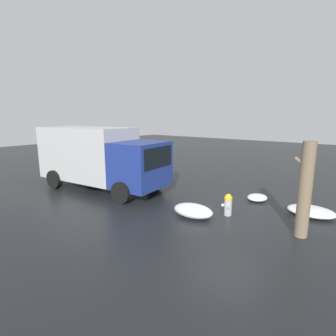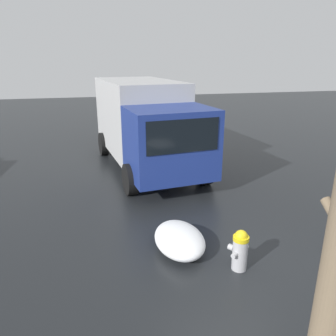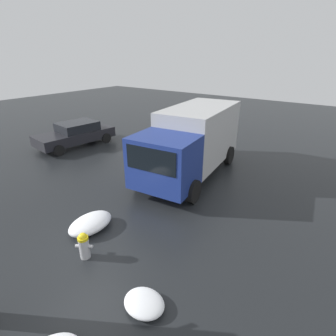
# 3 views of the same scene
# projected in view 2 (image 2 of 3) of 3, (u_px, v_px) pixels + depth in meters

# --- Properties ---
(ground_plane) EXTENTS (60.00, 60.00, 0.00)m
(ground_plane) POSITION_uv_depth(u_px,v_px,m) (239.00, 269.00, 6.05)
(ground_plane) COLOR black
(fire_hydrant) EXTENTS (0.40, 0.45, 0.79)m
(fire_hydrant) POSITION_uv_depth(u_px,v_px,m) (240.00, 249.00, 5.92)
(fire_hydrant) COLOR #B7B7BC
(fire_hydrant) RESTS_ON ground_plane
(tree_trunk) EXTENTS (0.56, 0.37, 2.82)m
(tree_trunk) POSITION_uv_depth(u_px,v_px,m) (335.00, 295.00, 3.31)
(tree_trunk) COLOR #7F6B51
(tree_trunk) RESTS_ON ground_plane
(delivery_truck) EXTENTS (6.76, 3.21, 2.97)m
(delivery_truck) POSITION_uv_depth(u_px,v_px,m) (145.00, 121.00, 11.39)
(delivery_truck) COLOR navy
(delivery_truck) RESTS_ON ground_plane
(snow_pile_by_tree) EXTENTS (1.49, 0.98, 0.44)m
(snow_pile_by_tree) POSITION_uv_depth(u_px,v_px,m) (179.00, 239.00, 6.61)
(snow_pile_by_tree) COLOR white
(snow_pile_by_tree) RESTS_ON ground_plane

